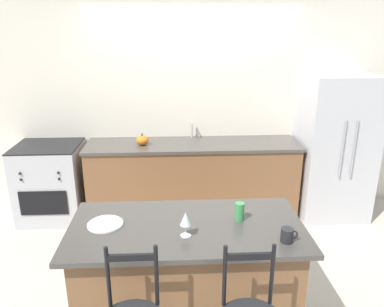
{
  "coord_description": "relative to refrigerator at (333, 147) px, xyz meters",
  "views": [
    {
      "loc": [
        -0.24,
        -3.92,
        2.24
      ],
      "look_at": [
        -0.06,
        -0.61,
        1.12
      ],
      "focal_mm": 35.0,
      "sensor_mm": 36.0,
      "label": 1
    }
  ],
  "objects": [
    {
      "name": "ground_plane",
      "position": [
        -1.71,
        -0.31,
        -0.87
      ],
      "size": [
        18.0,
        18.0,
        0.0
      ],
      "primitive_type": "plane",
      "color": "beige"
    },
    {
      "name": "wall_back",
      "position": [
        -1.71,
        0.39,
        0.48
      ],
      "size": [
        6.0,
        0.07,
        2.7
      ],
      "color": "beige",
      "rests_on": "ground_plane"
    },
    {
      "name": "back_counter",
      "position": [
        -1.71,
        0.07,
        -0.4
      ],
      "size": [
        2.55,
        0.68,
        0.92
      ],
      "color": "brown",
      "rests_on": "ground_plane"
    },
    {
      "name": "sink_faucet",
      "position": [
        -1.71,
        0.27,
        0.19
      ],
      "size": [
        0.02,
        0.13,
        0.22
      ],
      "color": "#ADAFB5",
      "rests_on": "back_counter"
    },
    {
      "name": "kitchen_island",
      "position": [
        -1.86,
        -1.91,
        -0.4
      ],
      "size": [
        1.65,
        0.82,
        0.92
      ],
      "color": "brown",
      "rests_on": "ground_plane"
    },
    {
      "name": "refrigerator",
      "position": [
        0.0,
        0.0,
        0.0
      ],
      "size": [
        0.82,
        0.76,
        1.74
      ],
      "color": "#BCBCC1",
      "rests_on": "ground_plane"
    },
    {
      "name": "oven_range",
      "position": [
        -3.43,
        0.03,
        -0.4
      ],
      "size": [
        0.74,
        0.69,
        0.93
      ],
      "color": "#B7B7BC",
      "rests_on": "ground_plane"
    },
    {
      "name": "dinner_plate",
      "position": [
        -2.43,
        -1.87,
        0.06
      ],
      "size": [
        0.25,
        0.25,
        0.02
      ],
      "color": "white",
      "rests_on": "kitchen_island"
    },
    {
      "name": "wine_glass",
      "position": [
        -1.87,
        -2.04,
        0.17
      ],
      "size": [
        0.07,
        0.07,
        0.17
      ],
      "color": "white",
      "rests_on": "kitchen_island"
    },
    {
      "name": "coffee_mug",
      "position": [
        -1.22,
        -2.15,
        0.1
      ],
      "size": [
        0.11,
        0.08,
        0.09
      ],
      "color": "#232326",
      "rests_on": "kitchen_island"
    },
    {
      "name": "tumbler_cup",
      "position": [
        -1.48,
        -1.84,
        0.12
      ],
      "size": [
        0.07,
        0.07,
        0.13
      ],
      "color": "#3D934C",
      "rests_on": "kitchen_island"
    },
    {
      "name": "pumpkin_decoration",
      "position": [
        -2.31,
        0.01,
        0.11
      ],
      "size": [
        0.15,
        0.15,
        0.14
      ],
      "color": "orange",
      "rests_on": "back_counter"
    }
  ]
}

